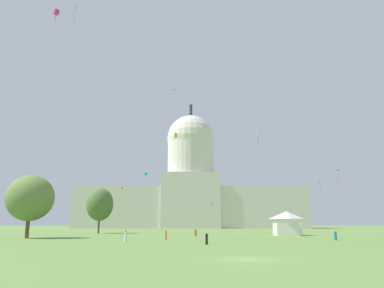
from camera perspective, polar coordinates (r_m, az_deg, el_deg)
name	(u,v)px	position (r m, az deg, el deg)	size (l,w,h in m)	color
ground_plane	(249,259)	(30.96, 8.78, -17.30)	(800.00, 800.00, 0.00)	olive
capitol_building	(191,190)	(202.57, -0.09, -7.17)	(122.09, 27.77, 69.49)	beige
event_tent	(288,223)	(89.78, 14.64, -11.87)	(6.28, 7.04, 5.47)	white
tree_west_near	(31,198)	(77.88, -23.75, -7.69)	(11.25, 10.50, 11.95)	brown
tree_west_mid	(101,204)	(107.84, -14.03, -9.10)	(8.32, 7.96, 12.52)	brown
person_orange_back_right	(167,235)	(64.19, -3.98, -13.99)	(0.48, 0.48, 1.66)	orange
person_black_lawn_far_left	(207,239)	(50.64, 2.41, -14.52)	(0.46, 0.46, 1.62)	black
person_white_near_tree_west	(126,236)	(58.78, -10.16, -13.96)	(0.41, 0.41, 1.74)	silver
person_red_front_center	(196,233)	(84.55, 0.67, -13.64)	(0.56, 0.56, 1.50)	red
person_teal_edge_west	(336,236)	(67.37, 21.50, -13.14)	(0.62, 0.62, 1.63)	#1E757A
kite_white_mid	(215,133)	(97.84, 3.55, 1.66)	(1.31, 1.89, 0.26)	white
kite_green_high	(76,10)	(84.78, -17.63, 19.24)	(0.64, 1.14, 4.38)	green
kite_red_high	(174,91)	(143.48, -2.88, 8.24)	(1.12, 1.77, 2.81)	red
kite_yellow_high	(141,146)	(168.16, -8.01, -0.30)	(1.78, 1.65, 3.88)	yellow
kite_violet_mid	(217,164)	(181.95, 3.87, -3.19)	(1.76, 1.06, 3.07)	purple
kite_turquoise_mid	(147,174)	(135.82, -7.09, -4.63)	(1.20, 1.18, 2.36)	teal
kite_pink_low	(212,204)	(144.61, 3.20, -9.31)	(0.81, 0.37, 2.65)	pink
kite_cyan_high	(270,91)	(135.35, 12.10, 8.12)	(0.54, 1.05, 3.13)	#33BCDB
kite_black_low	(322,185)	(116.41, 19.58, -6.02)	(1.27, 1.56, 3.38)	black
kite_magenta_high	(57,12)	(79.86, -20.27, 18.66)	(1.27, 1.27, 2.49)	#D1339E
kite_gold_low	(176,135)	(61.83, -2.43, 1.33)	(0.56, 0.50, 1.00)	gold
kite_blue_low	(336,172)	(78.49, 21.52, -4.12)	(1.05, 1.39, 3.35)	blue
kite_orange_low	(123,188)	(158.78, -10.72, -6.78)	(0.98, 0.58, 0.93)	orange
kite_white_mid_b	(259,136)	(132.47, 10.41, 1.21)	(1.10, 1.23, 3.47)	white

